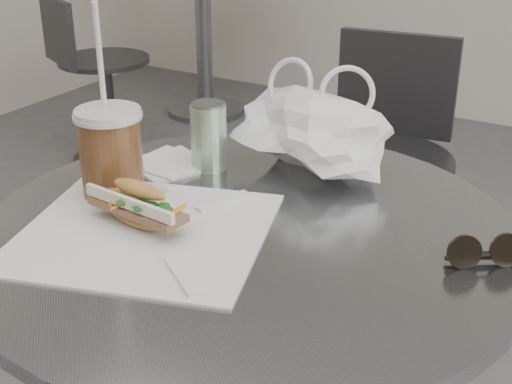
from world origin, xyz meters
The scene contains 11 objects.
cafe_table centered at (0.00, 0.20, 0.47)m, with size 0.76×0.76×0.74m.
bg_table centered at (-1.60, 2.40, 0.47)m, with size 0.70×0.70×0.74m.
chair_far centered at (-0.16, 1.13, 0.35)m, with size 0.41×0.44×0.79m.
bg_chair centered at (-1.60, 1.61, 0.32)m, with size 0.41×0.43×0.72m.
sandwich_paper centered at (-0.11, 0.11, 0.74)m, with size 0.33×0.31×0.00m, color white.
banh_mi centered at (-0.13, 0.12, 0.77)m, with size 0.19×0.09×0.06m.
iced_coffee centered at (-0.23, 0.18, 0.81)m, with size 0.10×0.10×0.29m.
sunglasses centered at (0.31, 0.26, 0.76)m, with size 0.09×0.07×0.04m.
plastic_bag centered at (-0.02, 0.43, 0.80)m, with size 0.25×0.19×0.13m, color white, non-canonical shape.
napkin_stack centered at (-0.22, 0.32, 0.74)m, with size 0.15×0.15×0.01m.
drink_can centered at (-0.16, 0.35, 0.80)m, with size 0.06×0.06×0.11m.
Camera 1 is at (0.46, -0.55, 1.20)m, focal length 50.00 mm.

